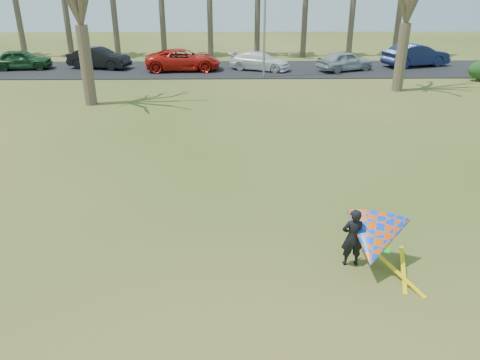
{
  "coord_description": "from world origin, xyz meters",
  "views": [
    {
      "loc": [
        -0.23,
        -10.52,
        6.65
      ],
      "look_at": [
        0.0,
        2.0,
        1.1
      ],
      "focal_mm": 35.0,
      "sensor_mm": 36.0,
      "label": 1
    }
  ],
  "objects_px": {
    "car_1": "(99,58)",
    "car_2": "(183,60)",
    "car_3": "(260,61)",
    "car_4": "(345,61)",
    "car_5": "(416,55)",
    "car_0": "(22,59)",
    "kite_flyer": "(372,239)",
    "streetlight": "(267,10)"
  },
  "relations": [
    {
      "from": "car_2",
      "to": "car_0",
      "type": "bearing_deg",
      "value": 83.27
    },
    {
      "from": "car_2",
      "to": "car_5",
      "type": "height_order",
      "value": "car_5"
    },
    {
      "from": "car_1",
      "to": "car_3",
      "type": "distance_m",
      "value": 12.08
    },
    {
      "from": "car_0",
      "to": "car_3",
      "type": "relative_size",
      "value": 0.95
    },
    {
      "from": "streetlight",
      "to": "car_0",
      "type": "bearing_deg",
      "value": 169.93
    },
    {
      "from": "car_4",
      "to": "car_5",
      "type": "height_order",
      "value": "car_5"
    },
    {
      "from": "car_2",
      "to": "car_5",
      "type": "xyz_separation_m",
      "value": [
        17.71,
        1.29,
        0.08
      ]
    },
    {
      "from": "car_3",
      "to": "car_5",
      "type": "distance_m",
      "value": 12.12
    },
    {
      "from": "car_0",
      "to": "car_4",
      "type": "height_order",
      "value": "car_0"
    },
    {
      "from": "streetlight",
      "to": "kite_flyer",
      "type": "height_order",
      "value": "streetlight"
    },
    {
      "from": "streetlight",
      "to": "car_5",
      "type": "height_order",
      "value": "streetlight"
    },
    {
      "from": "streetlight",
      "to": "car_2",
      "type": "height_order",
      "value": "streetlight"
    },
    {
      "from": "car_0",
      "to": "car_4",
      "type": "relative_size",
      "value": 1.02
    },
    {
      "from": "car_2",
      "to": "kite_flyer",
      "type": "xyz_separation_m",
      "value": [
        6.87,
        -25.53,
        0.02
      ]
    },
    {
      "from": "streetlight",
      "to": "car_3",
      "type": "xyz_separation_m",
      "value": [
        -0.28,
        2.62,
        -3.76
      ]
    },
    {
      "from": "car_0",
      "to": "kite_flyer",
      "type": "distance_m",
      "value": 32.3
    },
    {
      "from": "car_4",
      "to": "car_2",
      "type": "bearing_deg",
      "value": 66.33
    },
    {
      "from": "car_3",
      "to": "kite_flyer",
      "type": "xyz_separation_m",
      "value": [
        1.22,
        -25.59,
        0.13
      ]
    },
    {
      "from": "car_1",
      "to": "car_5",
      "type": "xyz_separation_m",
      "value": [
        24.11,
        0.41,
        0.08
      ]
    },
    {
      "from": "car_3",
      "to": "kite_flyer",
      "type": "height_order",
      "value": "kite_flyer"
    },
    {
      "from": "car_0",
      "to": "kite_flyer",
      "type": "bearing_deg",
      "value": -150.71
    },
    {
      "from": "streetlight",
      "to": "car_4",
      "type": "bearing_deg",
      "value": 20.52
    },
    {
      "from": "car_1",
      "to": "car_3",
      "type": "xyz_separation_m",
      "value": [
        12.05,
        -0.82,
        -0.11
      ]
    },
    {
      "from": "car_1",
      "to": "kite_flyer",
      "type": "xyz_separation_m",
      "value": [
        13.27,
        -26.42,
        0.02
      ]
    },
    {
      "from": "streetlight",
      "to": "car_5",
      "type": "bearing_deg",
      "value": 18.1
    },
    {
      "from": "car_1",
      "to": "car_2",
      "type": "distance_m",
      "value": 6.46
    },
    {
      "from": "car_4",
      "to": "car_5",
      "type": "relative_size",
      "value": 0.81
    },
    {
      "from": "car_0",
      "to": "car_2",
      "type": "distance_m",
      "value": 12.08
    },
    {
      "from": "car_1",
      "to": "car_5",
      "type": "bearing_deg",
      "value": -74.9
    },
    {
      "from": "car_2",
      "to": "car_3",
      "type": "xyz_separation_m",
      "value": [
        5.65,
        0.06,
        -0.11
      ]
    },
    {
      "from": "car_1",
      "to": "car_3",
      "type": "height_order",
      "value": "car_1"
    },
    {
      "from": "car_3",
      "to": "car_5",
      "type": "xyz_separation_m",
      "value": [
        12.06,
        1.23,
        0.19
      ]
    },
    {
      "from": "car_4",
      "to": "car_5",
      "type": "distance_m",
      "value": 6.04
    },
    {
      "from": "car_4",
      "to": "kite_flyer",
      "type": "bearing_deg",
      "value": 146.64
    },
    {
      "from": "car_3",
      "to": "car_4",
      "type": "distance_m",
      "value": 6.26
    },
    {
      "from": "car_2",
      "to": "car_4",
      "type": "bearing_deg",
      "value": -95.29
    },
    {
      "from": "streetlight",
      "to": "car_5",
      "type": "distance_m",
      "value": 12.9
    },
    {
      "from": "car_0",
      "to": "car_1",
      "type": "height_order",
      "value": "car_1"
    },
    {
      "from": "car_0",
      "to": "car_1",
      "type": "bearing_deg",
      "value": -94.11
    },
    {
      "from": "car_0",
      "to": "car_2",
      "type": "bearing_deg",
      "value": -99.61
    },
    {
      "from": "car_3",
      "to": "kite_flyer",
      "type": "bearing_deg",
      "value": -156.44
    },
    {
      "from": "streetlight",
      "to": "car_1",
      "type": "relative_size",
      "value": 1.73
    }
  ]
}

